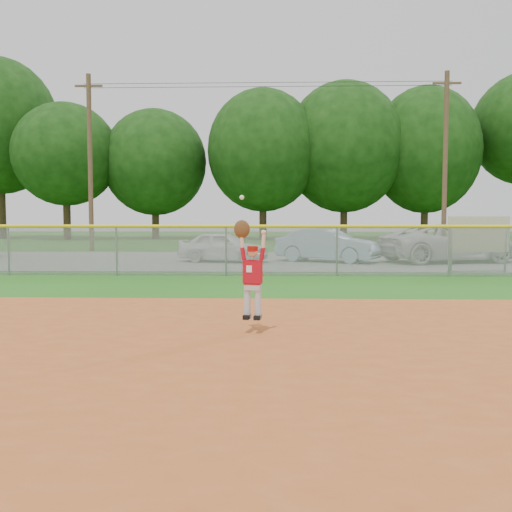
{
  "coord_description": "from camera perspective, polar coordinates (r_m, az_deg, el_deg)",
  "views": [
    {
      "loc": [
        1.48,
        -7.11,
        1.8
      ],
      "look_at": [
        1.14,
        2.92,
        1.1
      ],
      "focal_mm": 40.0,
      "sensor_mm": 36.0,
      "label": 1
    }
  ],
  "objects": [
    {
      "name": "outfield_fence",
      "position": [
        17.19,
        -3.02,
        0.93
      ],
      "size": [
        40.06,
        0.1,
        1.55
      ],
      "color": "gray",
      "rests_on": "ground"
    },
    {
      "name": "clay_infield",
      "position": [
        4.71,
        -17.45,
        -18.39
      ],
      "size": [
        24.0,
        16.0,
        0.04
      ],
      "primitive_type": "cube",
      "color": "#A54B1D",
      "rests_on": "ground"
    },
    {
      "name": "sponsor_sign",
      "position": [
        19.21,
        21.38,
        1.89
      ],
      "size": [
        2.01,
        0.33,
        1.8
      ],
      "color": "gray",
      "rests_on": "ground"
    },
    {
      "name": "car_blue",
      "position": [
        22.33,
        7.13,
        1.09
      ],
      "size": [
        4.15,
        2.95,
        1.3
      ],
      "primitive_type": "imported",
      "rotation": [
        0.0,
        0.0,
        1.12
      ],
      "color": "#7DA1BA",
      "rests_on": "parking_strip"
    },
    {
      "name": "car_white_a",
      "position": [
        22.11,
        -3.24,
        0.94
      ],
      "size": [
        3.71,
        2.18,
        1.18
      ],
      "primitive_type": "imported",
      "rotation": [
        0.0,
        0.0,
        1.33
      ],
      "color": "white",
      "rests_on": "parking_strip"
    },
    {
      "name": "ballplayer",
      "position": [
        8.57,
        -0.5,
        -1.42
      ],
      "size": [
        0.5,
        0.25,
        1.87
      ],
      "color": "silver",
      "rests_on": "ground"
    },
    {
      "name": "ground",
      "position": [
        7.48,
        -9.7,
        -9.99
      ],
      "size": [
        120.0,
        120.0,
        0.0
      ],
      "primitive_type": "plane",
      "color": "#1F5B14",
      "rests_on": "ground"
    },
    {
      "name": "parking_strip",
      "position": [
        23.22,
        -1.74,
        -0.41
      ],
      "size": [
        44.0,
        10.0,
        0.03
      ],
      "primitive_type": "cube",
      "color": "slate",
      "rests_on": "ground"
    },
    {
      "name": "car_white_b",
      "position": [
        23.22,
        18.7,
        1.21
      ],
      "size": [
        5.69,
        3.73,
        1.45
      ],
      "primitive_type": "imported",
      "rotation": [
        0.0,
        0.0,
        1.84
      ],
      "color": "silver",
      "rests_on": "parking_strip"
    },
    {
      "name": "power_lines",
      "position": [
        29.25,
        0.99,
        9.64
      ],
      "size": [
        19.4,
        0.24,
        9.0
      ],
      "color": "#4C3823",
      "rests_on": "ground"
    },
    {
      "name": "tree_line",
      "position": [
        45.38,
        1.28,
        11.25
      ],
      "size": [
        62.37,
        13.0,
        14.43
      ],
      "color": "#422D1C",
      "rests_on": "ground"
    }
  ]
}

